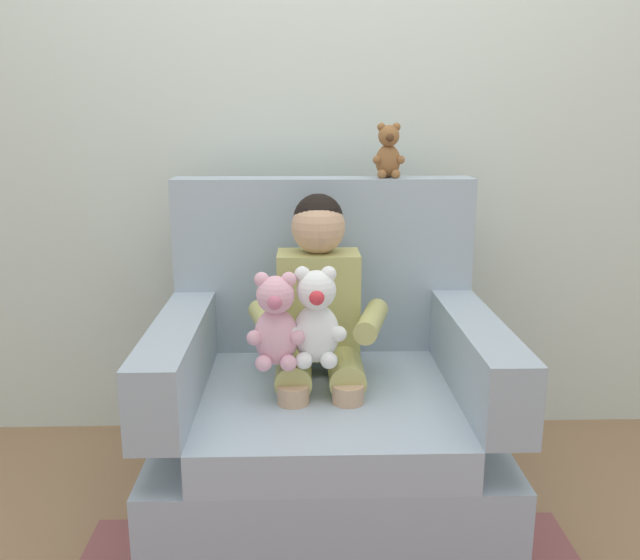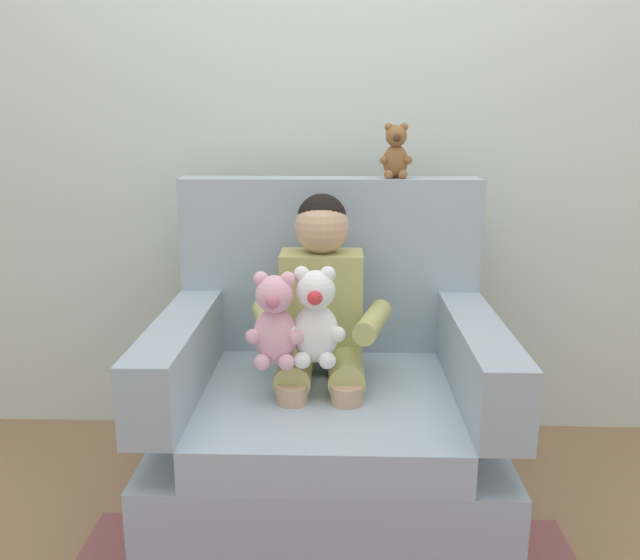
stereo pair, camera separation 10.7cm
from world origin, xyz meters
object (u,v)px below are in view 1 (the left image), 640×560
Objects in this scene: seated_child at (319,314)px; plush_pink at (276,323)px; plush_white at (316,319)px; plush_brown_on_backrest at (388,152)px; armchair at (326,409)px.

plush_pink is at bearing -119.63° from seated_child.
plush_white is 0.69m from plush_brown_on_backrest.
plush_pink is at bearing -133.94° from armchair.
plush_brown_on_backrest reaches higher than plush_pink.
plush_pink is (-0.13, -0.17, 0.03)m from seated_child.
plush_pink is 0.12m from plush_white.
plush_pink is at bearing -134.62° from plush_brown_on_backrest.
seated_child is 0.22m from plush_pink.
plush_white is at bearing -125.68° from plush_brown_on_backrest.
seated_child is at bearing 52.09° from plush_pink.
armchair is at bearing 74.91° from plush_white.
seated_child is at bearing 84.62° from plush_white.
plush_white is at bearing 6.92° from plush_pink.
plush_pink is 0.75m from plush_brown_on_backrest.
armchair reaches higher than seated_child.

